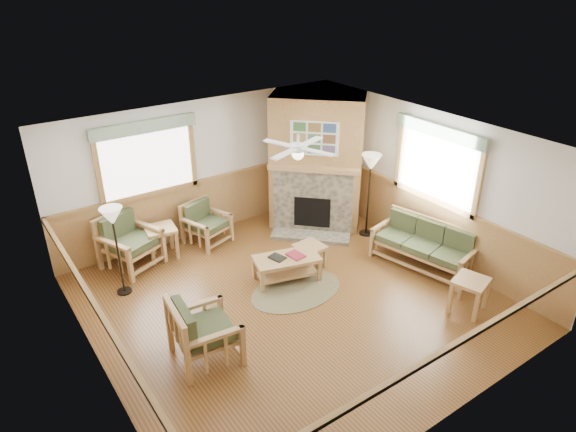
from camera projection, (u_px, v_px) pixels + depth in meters
floor at (293, 301)px, 8.35m from camera, size 6.00×6.00×0.01m
ceiling at (293, 142)px, 7.14m from camera, size 6.00×6.00×0.01m
wall_back at (203, 169)px, 9.94m from camera, size 6.00×0.02×2.70m
wall_front at (454, 334)px, 5.55m from camera, size 6.00×0.02×2.70m
wall_left at (91, 294)px, 6.21m from camera, size 0.02×6.00×2.70m
wall_right at (428, 183)px, 9.28m from camera, size 0.02×6.00×2.70m
wainscot at (293, 273)px, 8.10m from camera, size 6.00×6.00×1.10m
fireplace at (317, 161)px, 10.30m from camera, size 3.11×3.11×2.70m
window_back at (141, 119)px, 8.82m from camera, size 1.90×0.16×1.50m
window_right at (444, 123)px, 8.59m from camera, size 0.16×1.90×1.50m
ceiling_fan at (298, 136)px, 7.53m from camera, size 1.59×1.59×0.36m
sofa at (423, 246)px, 9.15m from camera, size 1.90×1.11×0.82m
armchair_back_left at (130, 242)px, 9.11m from camera, size 1.13×1.13×0.97m
armchair_back_right at (207, 224)px, 9.92m from camera, size 0.92×0.92×0.81m
armchair_left at (205, 330)px, 6.97m from camera, size 0.92×0.92×0.94m
coffee_table at (287, 268)px, 8.83m from camera, size 1.21×0.83×0.44m
end_table_chairs at (162, 242)px, 9.49m from camera, size 0.61×0.59×0.60m
end_table_sofa at (468, 295)px, 8.01m from camera, size 0.63×0.61×0.57m
footstool at (310, 256)px, 9.23m from camera, size 0.51×0.51×0.42m
braided_rug at (296, 290)px, 8.61m from camera, size 1.64×1.64×0.01m
floor_lamp_left at (118, 251)px, 8.23m from camera, size 0.38×0.38×1.57m
floor_lamp_right at (369, 195)px, 10.02m from camera, size 0.40×0.40×1.71m
book_red at (296, 254)px, 8.76m from camera, size 0.25×0.32×0.03m
book_dark at (277, 257)px, 8.69m from camera, size 0.26×0.31×0.03m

